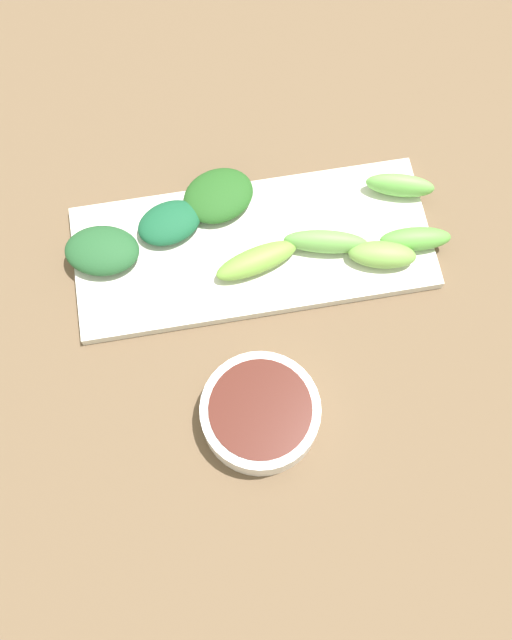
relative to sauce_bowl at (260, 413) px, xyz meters
The scene contains 11 objects.
tabletop 0.12m from the sauce_bowl, 11.81° to the right, with size 2.10×2.10×0.02m, color brown.
sauce_bowl is the anchor object (origin of this frame).
serving_plate 0.18m from the sauce_bowl, ahead, with size 0.15×0.37×0.01m, color silver.
broccoli_stalk_0 0.16m from the sauce_bowl, ahead, with size 0.03×0.09×0.02m, color #74A73F.
broccoli_leafy_1 0.23m from the sauce_bowl, 34.15° to the left, with size 0.06×0.08×0.03m, color #24562C.
broccoli_stalk_2 0.28m from the sauce_bowl, 41.00° to the right, with size 0.02×0.07×0.03m, color #6EBB52.
broccoli_stalk_3 0.19m from the sauce_bowl, 30.47° to the right, with size 0.02×0.09×0.03m, color #68AA4D.
broccoli_leafy_4 0.23m from the sauce_bowl, ahead, with size 0.06×0.08×0.02m, color #24561F.
broccoli_leafy_5 0.22m from the sauce_bowl, 15.41° to the left, with size 0.05×0.07×0.02m, color #185635.
broccoli_stalk_6 0.24m from the sauce_bowl, 51.07° to the right, with size 0.02×0.07×0.02m, color #5CA642.
broccoli_stalk_7 0.20m from the sauce_bowl, 47.04° to the right, with size 0.03×0.07×0.03m, color #74AA48.
Camera 1 is at (-0.27, 0.05, 0.72)m, focal length 41.70 mm.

